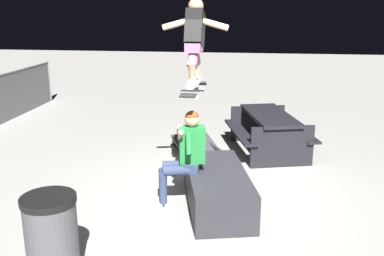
% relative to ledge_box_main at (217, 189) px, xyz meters
% --- Properties ---
extents(ground_plane, '(40.00, 40.00, 0.00)m').
position_rel_ledge_box_main_xyz_m(ground_plane, '(0.17, 0.18, -0.25)').
color(ground_plane, gray).
extents(ledge_box_main, '(1.88, 1.15, 0.51)m').
position_rel_ledge_box_main_xyz_m(ledge_box_main, '(0.00, 0.00, 0.00)').
color(ledge_box_main, '#28282D').
rests_on(ledge_box_main, ground).
extents(person_sitting_on_ledge, '(0.59, 0.79, 1.34)m').
position_rel_ledge_box_main_xyz_m(person_sitting_on_ledge, '(-0.02, 0.45, 0.50)').
color(person_sitting_on_ledge, '#2D3856').
rests_on(person_sitting_on_ledge, ground).
extents(skateboard, '(1.03, 0.24, 0.16)m').
position_rel_ledge_box_main_xyz_m(skateboard, '(0.20, 0.35, 1.32)').
color(skateboard, black).
extents(skater_airborne, '(0.62, 0.89, 1.12)m').
position_rel_ledge_box_main_xyz_m(skater_airborne, '(0.26, 0.34, 2.01)').
color(skater_airborne, white).
extents(kicker_ramp, '(1.45, 1.24, 0.34)m').
position_rel_ledge_box_main_xyz_m(kicker_ramp, '(2.08, 0.49, -0.20)').
color(kicker_ramp, '#38383D').
rests_on(kicker_ramp, ground).
extents(picnic_table_back, '(1.99, 1.74, 0.75)m').
position_rel_ledge_box_main_xyz_m(picnic_table_back, '(2.39, -0.77, 0.25)').
color(picnic_table_back, black).
rests_on(picnic_table_back, ground).
extents(trash_bin, '(0.54, 0.54, 0.88)m').
position_rel_ledge_box_main_xyz_m(trash_bin, '(-1.83, 1.51, 0.19)').
color(trash_bin, '#47474C').
rests_on(trash_bin, ground).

